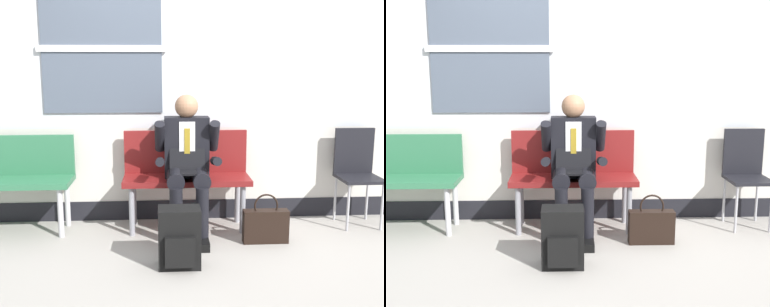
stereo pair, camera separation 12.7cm
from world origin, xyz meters
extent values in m
plane|color=#9E9991|center=(0.00, 0.00, 0.00)|extent=(18.00, 18.00, 0.00)
cube|color=silver|center=(0.00, 0.76, 1.87)|extent=(6.51, 0.12, 1.92)
cube|color=beige|center=(0.00, 0.76, 0.55)|extent=(6.51, 0.12, 0.72)
cube|color=black|center=(0.00, 0.76, 0.10)|extent=(6.51, 0.14, 0.19)
cube|color=#4C5666|center=(-0.84, 0.69, 1.65)|extent=(1.10, 0.02, 1.18)
cube|color=silver|center=(-0.84, 0.68, 1.65)|extent=(1.18, 0.03, 0.06)
cube|color=maroon|center=(-0.07, 0.41, 0.47)|extent=(1.15, 0.42, 0.05)
cube|color=maroon|center=(-0.07, 0.59, 0.70)|extent=(1.15, 0.04, 0.40)
cylinder|color=gray|center=(-0.57, 0.26, 0.22)|extent=(0.05, 0.05, 0.45)
cylinder|color=gray|center=(-0.57, 0.56, 0.22)|extent=(0.05, 0.05, 0.45)
cylinder|color=gray|center=(0.42, 0.26, 0.22)|extent=(0.05, 0.05, 0.45)
cylinder|color=gray|center=(0.42, 0.56, 0.22)|extent=(0.05, 0.05, 0.45)
cube|color=#2D6B47|center=(-1.80, 0.59, 0.68)|extent=(1.37, 0.04, 0.37)
cylinder|color=#B7B7BC|center=(-1.19, 0.26, 0.22)|extent=(0.05, 0.05, 0.45)
cylinder|color=#B7B7BC|center=(-1.19, 0.56, 0.22)|extent=(0.05, 0.05, 0.45)
cylinder|color=black|center=(-0.18, 0.20, 0.54)|extent=(0.15, 0.40, 0.15)
cylinder|color=black|center=(-0.18, 0.01, 0.25)|extent=(0.11, 0.11, 0.50)
cube|color=black|center=(-0.18, -0.05, 0.04)|extent=(0.10, 0.26, 0.07)
cylinder|color=black|center=(0.04, 0.20, 0.54)|extent=(0.15, 0.40, 0.15)
cylinder|color=black|center=(0.04, 0.01, 0.25)|extent=(0.11, 0.11, 0.50)
cube|color=black|center=(0.04, -0.05, 0.04)|extent=(0.10, 0.26, 0.07)
cube|color=black|center=(-0.07, 0.41, 0.77)|extent=(0.40, 0.18, 0.55)
cube|color=silver|center=(-0.07, 0.32, 0.82)|extent=(0.14, 0.01, 0.38)
cube|color=olive|center=(-0.07, 0.31, 0.79)|extent=(0.05, 0.01, 0.33)
sphere|color=#9E7051|center=(-0.07, 0.41, 1.14)|extent=(0.21, 0.21, 0.21)
cylinder|color=black|center=(-0.31, 0.34, 0.88)|extent=(0.09, 0.25, 0.30)
cylinder|color=black|center=(-0.31, 0.17, 0.69)|extent=(0.08, 0.27, 0.12)
cylinder|color=black|center=(0.17, 0.34, 0.88)|extent=(0.09, 0.25, 0.30)
cylinder|color=black|center=(0.17, 0.17, 0.69)|extent=(0.08, 0.27, 0.12)
cube|color=black|center=(-0.07, 0.17, 0.60)|extent=(0.31, 0.22, 0.02)
cube|color=black|center=(-0.07, 0.30, 0.71)|extent=(0.31, 0.08, 0.21)
cube|color=black|center=(-0.17, -0.40, 0.23)|extent=(0.32, 0.21, 0.46)
cube|color=black|center=(-0.17, -0.53, 0.16)|extent=(0.22, 0.04, 0.23)
cube|color=black|center=(0.58, 0.03, 0.14)|extent=(0.39, 0.11, 0.29)
torus|color=black|center=(0.58, 0.03, 0.33)|extent=(0.21, 0.02, 0.21)
cube|color=black|center=(1.55, 0.41, 0.46)|extent=(0.38, 0.38, 0.03)
cube|color=black|center=(1.55, 0.58, 0.69)|extent=(0.38, 0.03, 0.44)
cylinder|color=#A5A5AA|center=(1.39, 0.25, 0.22)|extent=(0.02, 0.02, 0.44)
cylinder|color=#A5A5AA|center=(1.39, 0.57, 0.22)|extent=(0.02, 0.02, 0.44)
cylinder|color=#A5A5AA|center=(1.71, 0.57, 0.22)|extent=(0.02, 0.02, 0.44)
camera|label=1|loc=(-0.28, -3.70, 1.49)|focal=43.30mm
camera|label=2|loc=(-0.16, -3.70, 1.49)|focal=43.30mm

